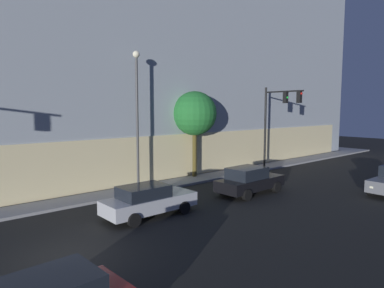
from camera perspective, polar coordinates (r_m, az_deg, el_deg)
The scene contains 7 objects.
ground_plane at distance 13.37m, azimuth -20.09°, elevation -17.47°, with size 120.00×120.00×0.00m, color black.
modern_building at distance 38.37m, azimuth -7.36°, elevation 14.20°, with size 39.68×24.54×21.70m.
traffic_light_far_corner at distance 29.32m, azimuth 14.22°, elevation 5.28°, with size 0.37×3.75×6.90m.
street_lamp_sidewalk at distance 21.78m, azimuth -9.20°, elevation 6.62°, with size 0.44×0.44×8.65m.
sidewalk_tree at distance 25.28m, azimuth 0.45°, elevation 5.09°, with size 3.28×3.28×6.38m.
car_silver at distance 16.91m, azimuth -7.34°, elevation -9.32°, with size 4.70×2.04×1.56m.
car_black at distance 21.32m, azimuth 9.58°, elevation -6.01°, with size 4.77×2.17×1.68m.
Camera 1 is at (-4.18, -11.57, 5.23)m, focal length 31.83 mm.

